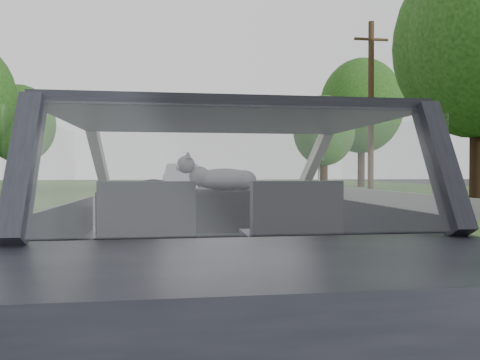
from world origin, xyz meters
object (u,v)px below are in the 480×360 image
object	(u,v)px
cat	(224,178)
subject_car	(217,239)
utility_pole	(371,110)
other_car	(182,178)
highway_sign	(319,173)

from	to	relation	value
cat	subject_car	bearing A→B (deg)	-103.91
utility_pole	cat	bearing A→B (deg)	-117.19
utility_pole	other_car	bearing A→B (deg)	139.18
highway_sign	subject_car	bearing A→B (deg)	-118.82
subject_car	utility_pole	world-z (taller)	utility_pole
subject_car	other_car	world-z (taller)	other_car
subject_car	utility_pole	xyz separation A→B (m)	(8.36, 16.70, 3.15)
cat	other_car	distance (m)	23.08
cat	other_car	bearing A→B (deg)	86.13
other_car	highway_sign	xyz separation A→B (m)	(6.01, -6.29, 0.28)
other_car	highway_sign	size ratio (longest dim) A/B	2.27
other_car	subject_car	bearing A→B (deg)	-86.33
other_car	highway_sign	distance (m)	8.70
subject_car	cat	bearing A→B (deg)	79.68
cat	other_car	size ratio (longest dim) A/B	0.13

